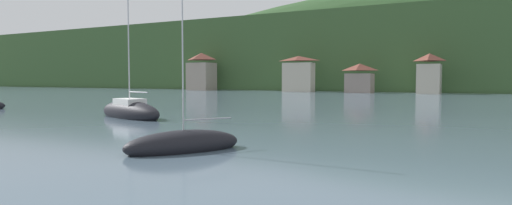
# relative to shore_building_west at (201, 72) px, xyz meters

# --- Properties ---
(wooded_hillside) EXTENTS (352.00, 49.30, 48.90)m
(wooded_hillside) POSITION_rel_shore_building_west_xyz_m (65.47, 34.00, 3.39)
(wooded_hillside) COLOR #38562D
(wooded_hillside) RESTS_ON ground_plane
(shore_building_west) EXTENTS (6.57, 5.45, 9.69)m
(shore_building_west) POSITION_rel_shore_building_west_xyz_m (0.00, 0.00, 0.00)
(shore_building_west) COLOR gray
(shore_building_west) RESTS_ON ground_plane
(shore_building_westcentral) EXTENTS (7.26, 3.23, 8.15)m
(shore_building_westcentral) POSITION_rel_shore_building_west_xyz_m (27.60, -1.06, -0.74)
(shore_building_westcentral) COLOR #BCB29E
(shore_building_westcentral) RESTS_ON ground_plane
(shore_building_central) EXTENTS (5.74, 4.45, 6.22)m
(shore_building_central) POSITION_rel_shore_building_west_xyz_m (41.41, -0.48, -1.67)
(shore_building_central) COLOR gray
(shore_building_central) RESTS_ON ground_plane
(shore_building_eastcentral) EXTENTS (4.49, 5.37, 8.03)m
(shore_building_eastcentral) POSITION_rel_shore_building_west_xyz_m (55.21, -0.04, -0.80)
(shore_building_eastcentral) COLOR #BCB29E
(shore_building_eastcentral) RESTS_ON ground_plane
(sailboat_mid_1) EXTENTS (4.02, 5.20, 6.66)m
(sailboat_mid_1) POSITION_rel_shore_building_west_xyz_m (53.26, -76.65, -4.42)
(sailboat_mid_1) COLOR black
(sailboat_mid_1) RESTS_ON ground_plane
(sailboat_mid_3) EXTENTS (8.28, 4.49, 10.66)m
(sailboat_mid_3) POSITION_rel_shore_building_west_xyz_m (40.15, -66.41, -4.22)
(sailboat_mid_3) COLOR black
(sailboat_mid_3) RESTS_ON ground_plane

